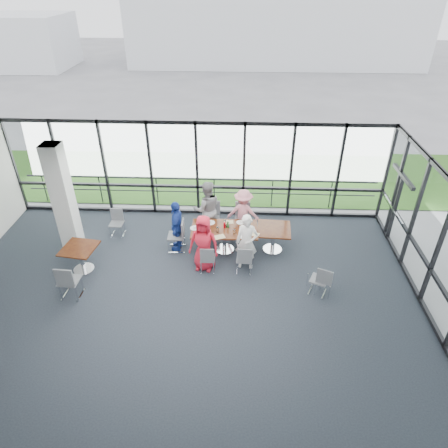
{
  "coord_description": "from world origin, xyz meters",
  "views": [
    {
      "loc": [
        1.4,
        -6.65,
        7.07
      ],
      "look_at": [
        0.98,
        2.61,
        1.1
      ],
      "focal_mm": 32.0,
      "sensor_mm": 36.0,
      "label": 1
    }
  ],
  "objects_px": {
    "side_table_right": "(274,231)",
    "chair_main_nl": "(208,258)",
    "diner_near_right": "(247,242)",
    "structural_column": "(63,198)",
    "side_table_left": "(80,251)",
    "diner_end": "(177,226)",
    "diner_far_right": "(243,213)",
    "diner_far_left": "(207,209)",
    "chair_spare_la": "(69,280)",
    "chair_main_nr": "(244,259)",
    "diner_near_left": "(204,243)",
    "chair_main_end": "(176,236)",
    "chair_main_fr": "(242,220)",
    "chair_main_fl": "(212,219)",
    "main_table": "(224,232)",
    "chair_spare_lb": "(116,224)",
    "chair_spare_r": "(319,280)"
  },
  "relations": [
    {
      "from": "chair_main_fr",
      "to": "diner_far_left",
      "type": "bearing_deg",
      "value": 4.97
    },
    {
      "from": "diner_near_right",
      "to": "diner_far_left",
      "type": "bearing_deg",
      "value": 132.67
    },
    {
      "from": "main_table",
      "to": "chair_spare_lb",
      "type": "height_order",
      "value": "chair_spare_lb"
    },
    {
      "from": "diner_near_left",
      "to": "side_table_right",
      "type": "bearing_deg",
      "value": 34.37
    },
    {
      "from": "side_table_left",
      "to": "chair_main_nr",
      "type": "xyz_separation_m",
      "value": [
        4.44,
        0.15,
        -0.21
      ]
    },
    {
      "from": "side_table_right",
      "to": "structural_column",
      "type": "bearing_deg",
      "value": 179.82
    },
    {
      "from": "chair_main_end",
      "to": "chair_spare_lb",
      "type": "relative_size",
      "value": 1.17
    },
    {
      "from": "diner_far_left",
      "to": "chair_spare_la",
      "type": "relative_size",
      "value": 1.83
    },
    {
      "from": "side_table_left",
      "to": "diner_end",
      "type": "xyz_separation_m",
      "value": [
        2.48,
        1.14,
        0.15
      ]
    },
    {
      "from": "chair_main_nr",
      "to": "diner_end",
      "type": "bearing_deg",
      "value": 155.5
    },
    {
      "from": "diner_far_left",
      "to": "chair_spare_lb",
      "type": "distance_m",
      "value": 2.85
    },
    {
      "from": "diner_end",
      "to": "chair_main_fl",
      "type": "height_order",
      "value": "diner_end"
    },
    {
      "from": "side_table_right",
      "to": "diner_near_right",
      "type": "relative_size",
      "value": 0.61
    },
    {
      "from": "diner_near_right",
      "to": "chair_main_fl",
      "type": "distance_m",
      "value": 2.05
    },
    {
      "from": "side_table_left",
      "to": "chair_main_end",
      "type": "xyz_separation_m",
      "value": [
        2.45,
        1.07,
        -0.15
      ]
    },
    {
      "from": "diner_far_right",
      "to": "chair_main_fr",
      "type": "height_order",
      "value": "diner_far_right"
    },
    {
      "from": "diner_far_right",
      "to": "main_table",
      "type": "bearing_deg",
      "value": 66.7
    },
    {
      "from": "side_table_right",
      "to": "chair_spare_r",
      "type": "height_order",
      "value": "chair_spare_r"
    },
    {
      "from": "side_table_right",
      "to": "chair_main_nl",
      "type": "distance_m",
      "value": 2.12
    },
    {
      "from": "chair_spare_la",
      "to": "chair_main_fr",
      "type": "bearing_deg",
      "value": 38.39
    },
    {
      "from": "side_table_left",
      "to": "chair_spare_la",
      "type": "bearing_deg",
      "value": -85.52
    },
    {
      "from": "chair_main_end",
      "to": "diner_near_right",
      "type": "bearing_deg",
      "value": 69.37
    },
    {
      "from": "main_table",
      "to": "diner_end",
      "type": "distance_m",
      "value": 1.39
    },
    {
      "from": "chair_main_fl",
      "to": "chair_main_nl",
      "type": "bearing_deg",
      "value": 86.38
    },
    {
      "from": "diner_far_right",
      "to": "chair_spare_r",
      "type": "bearing_deg",
      "value": 135.07
    },
    {
      "from": "diner_far_right",
      "to": "diner_end",
      "type": "relative_size",
      "value": 0.98
    },
    {
      "from": "structural_column",
      "to": "chair_main_nl",
      "type": "relative_size",
      "value": 3.94
    },
    {
      "from": "chair_main_nl",
      "to": "diner_near_left",
      "type": "bearing_deg",
      "value": 136.82
    },
    {
      "from": "structural_column",
      "to": "diner_end",
      "type": "xyz_separation_m",
      "value": [
        3.2,
        -0.05,
        -0.81
      ]
    },
    {
      "from": "diner_far_left",
      "to": "chair_main_nr",
      "type": "bearing_deg",
      "value": 109.63
    },
    {
      "from": "side_table_right",
      "to": "chair_main_fl",
      "type": "relative_size",
      "value": 1.05
    },
    {
      "from": "diner_far_left",
      "to": "diner_end",
      "type": "xyz_separation_m",
      "value": [
        -0.8,
        -0.79,
        -0.12
      ]
    },
    {
      "from": "side_table_left",
      "to": "diner_end",
      "type": "bearing_deg",
      "value": 24.71
    },
    {
      "from": "chair_main_nr",
      "to": "chair_spare_lb",
      "type": "distance_m",
      "value": 4.26
    },
    {
      "from": "diner_near_right",
      "to": "structural_column",
      "type": "bearing_deg",
      "value": 176.03
    },
    {
      "from": "structural_column",
      "to": "chair_main_end",
      "type": "xyz_separation_m",
      "value": [
        3.16,
        -0.13,
        -1.12
      ]
    },
    {
      "from": "diner_far_left",
      "to": "chair_spare_la",
      "type": "bearing_deg",
      "value": 29.52
    },
    {
      "from": "main_table",
      "to": "chair_main_fl",
      "type": "distance_m",
      "value": 1.07
    },
    {
      "from": "diner_near_left",
      "to": "chair_main_nr",
      "type": "relative_size",
      "value": 1.94
    },
    {
      "from": "diner_near_left",
      "to": "chair_main_nl",
      "type": "height_order",
      "value": "diner_near_left"
    },
    {
      "from": "chair_spare_lb",
      "to": "chair_main_nl",
      "type": "bearing_deg",
      "value": 152.65
    },
    {
      "from": "side_table_left",
      "to": "diner_far_left",
      "type": "distance_m",
      "value": 3.82
    },
    {
      "from": "side_table_right",
      "to": "chair_main_nr",
      "type": "distance_m",
      "value": 1.35
    },
    {
      "from": "diner_far_left",
      "to": "chair_main_nl",
      "type": "relative_size",
      "value": 2.22
    },
    {
      "from": "structural_column",
      "to": "chair_main_end",
      "type": "bearing_deg",
      "value": -2.3
    },
    {
      "from": "chair_main_fl",
      "to": "chair_spare_lb",
      "type": "bearing_deg",
      "value": 2.27
    },
    {
      "from": "diner_near_right",
      "to": "chair_main_fl",
      "type": "relative_size",
      "value": 1.72
    },
    {
      "from": "diner_near_right",
      "to": "chair_main_end",
      "type": "height_order",
      "value": "diner_near_right"
    },
    {
      "from": "diner_far_left",
      "to": "side_table_left",
      "type": "bearing_deg",
      "value": 17.22
    },
    {
      "from": "chair_main_nl",
      "to": "chair_main_fr",
      "type": "distance_m",
      "value": 2.08
    }
  ]
}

